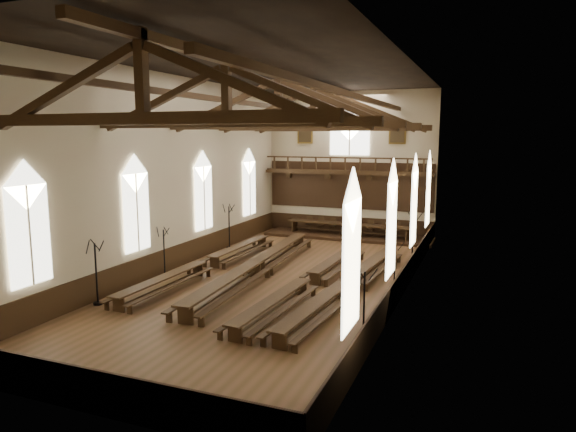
% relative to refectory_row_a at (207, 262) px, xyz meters
% --- Properties ---
extents(ground, '(26.00, 26.00, 0.00)m').
position_rel_refectory_row_a_xyz_m(ground, '(4.02, 0.01, -0.50)').
color(ground, brown).
rests_on(ground, ground).
extents(room_walls, '(26.00, 26.00, 26.00)m').
position_rel_refectory_row_a_xyz_m(room_walls, '(4.02, 0.01, 5.96)').
color(room_walls, '#BAB38D').
rests_on(room_walls, ground).
extents(wainscot_band, '(12.00, 26.00, 1.20)m').
position_rel_refectory_row_a_xyz_m(wainscot_band, '(4.02, 0.01, 0.10)').
color(wainscot_band, black).
rests_on(wainscot_band, ground).
extents(side_windows, '(11.85, 19.80, 4.50)m').
position_rel_refectory_row_a_xyz_m(side_windows, '(4.02, 0.01, 3.24)').
color(side_windows, white).
rests_on(side_windows, room_walls).
extents(end_window, '(2.80, 0.12, 3.80)m').
position_rel_refectory_row_a_xyz_m(end_window, '(4.02, 12.91, 6.72)').
color(end_window, white).
rests_on(end_window, room_walls).
extents(minstrels_gallery, '(11.80, 1.24, 3.70)m').
position_rel_refectory_row_a_xyz_m(minstrels_gallery, '(4.02, 12.67, 3.40)').
color(minstrels_gallery, '#352511').
rests_on(minstrels_gallery, room_walls).
extents(portraits, '(7.75, 0.09, 1.45)m').
position_rel_refectory_row_a_xyz_m(portraits, '(4.02, 12.91, 6.60)').
color(portraits, brown).
rests_on(portraits, room_walls).
extents(roof_trusses, '(11.70, 25.70, 2.80)m').
position_rel_refectory_row_a_xyz_m(roof_trusses, '(4.02, 0.01, 7.71)').
color(roof_trusses, '#352511').
rests_on(roof_trusses, room_walls).
extents(refectory_row_a, '(1.51, 13.83, 0.69)m').
position_rel_refectory_row_a_xyz_m(refectory_row_a, '(0.00, 0.00, 0.00)').
color(refectory_row_a, '#352511').
rests_on(refectory_row_a, ground).
extents(refectory_row_b, '(2.07, 15.02, 0.81)m').
position_rel_refectory_row_a_xyz_m(refectory_row_b, '(2.67, 0.31, 0.09)').
color(refectory_row_b, '#352511').
rests_on(refectory_row_b, ground).
extents(refectory_row_c, '(1.68, 13.82, 0.68)m').
position_rel_refectory_row_a_xyz_m(refectory_row_c, '(5.92, -1.05, -0.00)').
color(refectory_row_c, '#352511').
rests_on(refectory_row_c, ground).
extents(refectory_row_d, '(1.93, 14.02, 0.70)m').
position_rel_refectory_row_a_xyz_m(refectory_row_d, '(7.76, -0.98, 0.01)').
color(refectory_row_d, '#352511').
rests_on(refectory_row_d, ground).
extents(dais, '(11.40, 2.82, 0.19)m').
position_rel_refectory_row_a_xyz_m(dais, '(4.43, 11.41, -0.41)').
color(dais, black).
rests_on(dais, ground).
extents(high_table, '(8.75, 1.45, 0.82)m').
position_rel_refectory_row_a_xyz_m(high_table, '(4.43, 11.41, 0.38)').
color(high_table, '#352511').
rests_on(high_table, dais).
extents(high_chairs, '(6.74, 0.45, 0.98)m').
position_rel_refectory_row_a_xyz_m(high_chairs, '(4.43, 12.25, 0.22)').
color(high_chairs, '#352511').
rests_on(high_chairs, dais).
extents(candelabrum_left_near, '(0.79, 0.83, 2.74)m').
position_rel_refectory_row_a_xyz_m(candelabrum_left_near, '(-1.53, -6.18, 0.33)').
color(candelabrum_left_near, black).
rests_on(candelabrum_left_near, ground).
extents(candelabrum_left_mid, '(0.75, 0.71, 2.49)m').
position_rel_refectory_row_a_xyz_m(candelabrum_left_mid, '(-1.53, -1.46, 0.26)').
color(candelabrum_left_mid, black).
rests_on(candelabrum_left_mid, ground).
extents(candelabrum_left_far, '(0.85, 0.79, 2.80)m').
position_rel_refectory_row_a_xyz_m(candelabrum_left_far, '(-1.53, 5.37, 0.35)').
color(candelabrum_left_far, black).
rests_on(candelabrum_left_far, ground).
extents(candelabrum_right_near, '(0.75, 0.77, 2.55)m').
position_rel_refectory_row_a_xyz_m(candelabrum_right_near, '(9.57, -5.81, 0.27)').
color(candelabrum_right_near, black).
rests_on(candelabrum_right_near, ground).
extents(candelabrum_right_mid, '(0.66, 0.70, 2.31)m').
position_rel_refectory_row_a_xyz_m(candelabrum_right_mid, '(9.57, 0.09, 0.20)').
color(candelabrum_right_mid, black).
rests_on(candelabrum_right_mid, ground).
extents(candelabrum_right_far, '(0.84, 0.86, 2.87)m').
position_rel_refectory_row_a_xyz_m(candelabrum_right_far, '(9.57, 5.61, 0.37)').
color(candelabrum_right_far, black).
rests_on(candelabrum_right_far, ground).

